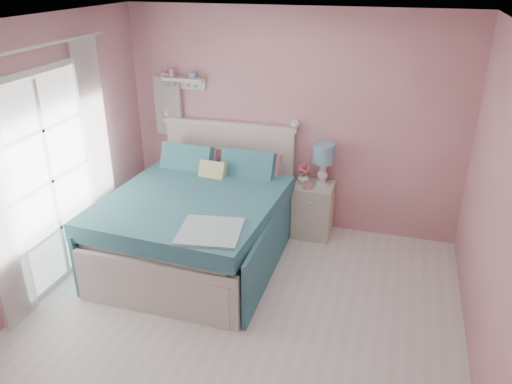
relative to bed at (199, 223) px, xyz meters
The scene contains 12 objects.
floor 1.45m from the bed, 56.66° to the right, with size 4.50×4.50×0.00m, color silver.
room_shell 1.81m from the bed, 56.66° to the right, with size 4.50×4.50×4.50m.
bed is the anchor object (origin of this frame).
nightstand 1.40m from the bed, 37.56° to the left, with size 0.45×0.44×0.65m.
table_lamp 1.60m from the bed, 37.39° to the left, with size 0.25×0.25×0.50m.
vase 1.34m from the bed, 41.48° to the left, with size 0.14×0.14×0.14m, color silver.
teacup 1.31m from the bed, 35.17° to the left, with size 0.10×0.10×0.08m, color #CE8AA0.
roses 1.36m from the bed, 41.40° to the left, with size 0.14×0.11×0.12m.
wall_shelf 1.76m from the bed, 118.15° to the left, with size 0.50×0.15×0.25m.
hanging_dress 1.62m from the bed, 127.64° to the left, with size 0.34×0.03×0.72m, color white.
french_door 1.57m from the bed, 147.91° to the right, with size 0.04×1.32×2.16m.
curtain_far 1.39m from the bed, behind, with size 0.04×0.40×2.32m, color white.
Camera 1 is at (1.21, -3.29, 3.00)m, focal length 35.00 mm.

